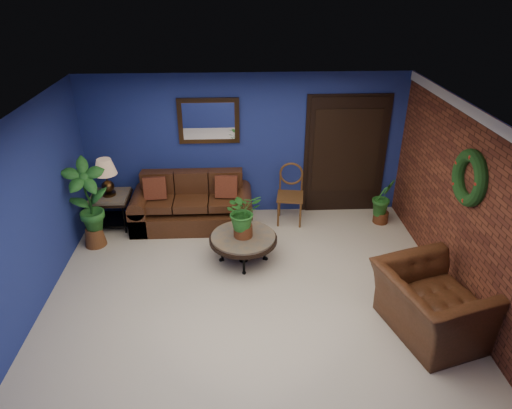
{
  "coord_description": "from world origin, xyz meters",
  "views": [
    {
      "loc": [
        -0.16,
        -4.91,
        4.0
      ],
      "look_at": [
        0.1,
        0.55,
        1.14
      ],
      "focal_mm": 32.0,
      "sensor_mm": 36.0,
      "label": 1
    }
  ],
  "objects_px": {
    "end_table": "(111,202)",
    "armchair": "(432,304)",
    "table_lamp": "(106,173)",
    "side_chair": "(291,190)",
    "sofa": "(193,208)",
    "coffee_table": "(243,239)"
  },
  "relations": [
    {
      "from": "end_table",
      "to": "armchair",
      "type": "relative_size",
      "value": 0.52
    },
    {
      "from": "table_lamp",
      "to": "side_chair",
      "type": "bearing_deg",
      "value": 1.42
    },
    {
      "from": "sofa",
      "to": "side_chair",
      "type": "distance_m",
      "value": 1.72
    },
    {
      "from": "sofa",
      "to": "coffee_table",
      "type": "height_order",
      "value": "sofa"
    },
    {
      "from": "armchair",
      "to": "sofa",
      "type": "bearing_deg",
      "value": 31.45
    },
    {
      "from": "sofa",
      "to": "table_lamp",
      "type": "relative_size",
      "value": 3.28
    },
    {
      "from": "table_lamp",
      "to": "end_table",
      "type": "bearing_deg",
      "value": 153.43
    },
    {
      "from": "end_table",
      "to": "table_lamp",
      "type": "distance_m",
      "value": 0.54
    },
    {
      "from": "coffee_table",
      "to": "armchair",
      "type": "bearing_deg",
      "value": -36.11
    },
    {
      "from": "end_table",
      "to": "side_chair",
      "type": "relative_size",
      "value": 0.63
    },
    {
      "from": "side_chair",
      "to": "armchair",
      "type": "xyz_separation_m",
      "value": [
        1.38,
        -2.87,
        -0.18
      ]
    },
    {
      "from": "sofa",
      "to": "table_lamp",
      "type": "distance_m",
      "value": 1.54
    },
    {
      "from": "sofa",
      "to": "table_lamp",
      "type": "bearing_deg",
      "value": -178.89
    },
    {
      "from": "end_table",
      "to": "side_chair",
      "type": "height_order",
      "value": "side_chair"
    },
    {
      "from": "side_chair",
      "to": "end_table",
      "type": "bearing_deg",
      "value": -169.86
    },
    {
      "from": "coffee_table",
      "to": "end_table",
      "type": "bearing_deg",
      "value": 152.36
    },
    {
      "from": "sofa",
      "to": "end_table",
      "type": "height_order",
      "value": "sofa"
    },
    {
      "from": "table_lamp",
      "to": "armchair",
      "type": "distance_m",
      "value": 5.28
    },
    {
      "from": "end_table",
      "to": "side_chair",
      "type": "bearing_deg",
      "value": 1.42
    },
    {
      "from": "sofa",
      "to": "end_table",
      "type": "xyz_separation_m",
      "value": [
        -1.37,
        -0.03,
        0.15
      ]
    },
    {
      "from": "end_table",
      "to": "armchair",
      "type": "bearing_deg",
      "value": -32.08
    },
    {
      "from": "armchair",
      "to": "side_chair",
      "type": "bearing_deg",
      "value": 9.69
    }
  ]
}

